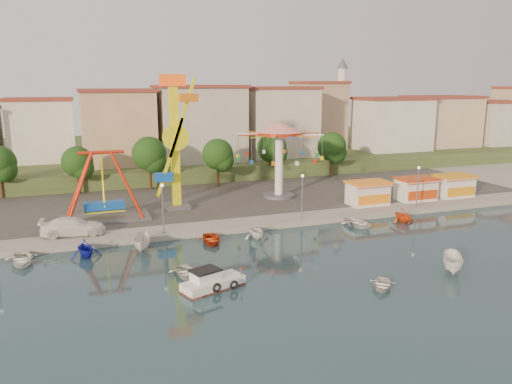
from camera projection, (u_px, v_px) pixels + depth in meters
name	position (u px, v px, depth m)	size (l,w,h in m)	color
ground	(282.00, 271.00, 43.40)	(200.00, 200.00, 0.00)	#152E3B
quay_deck	(162.00, 163.00, 100.23)	(200.00, 100.00, 0.60)	#9E998E
asphalt_pad	(200.00, 194.00, 70.80)	(90.00, 28.00, 0.01)	#4C4944
hill_terrace	(157.00, 154.00, 104.57)	(200.00, 60.00, 3.00)	#384C26
pirate_ship_ride	(103.00, 187.00, 56.98)	(10.00, 5.00, 8.00)	#59595E
kamikaze_tower	(177.00, 145.00, 61.05)	(4.36, 3.10, 16.50)	#59595E
wave_swinger	(279.00, 142.00, 67.43)	(11.60, 11.60, 10.40)	#59595E
booth_left	(368.00, 193.00, 64.45)	(5.40, 3.78, 3.08)	white
booth_mid	(416.00, 189.00, 66.95)	(5.40, 3.78, 3.08)	white
booth_right	(454.00, 185.00, 69.08)	(5.40, 3.78, 3.08)	white
lamp_post_1	(163.00, 210.00, 51.99)	(0.14, 0.14, 5.00)	#59595E
lamp_post_2	(302.00, 198.00, 57.35)	(0.14, 0.14, 5.00)	#59595E
lamp_post_3	(417.00, 188.00, 62.72)	(0.14, 0.14, 5.00)	#59595E
tree_1	(77.00, 162.00, 70.19)	(4.35, 4.35, 6.80)	#382314
tree_2	(149.00, 154.00, 72.99)	(5.02, 5.02, 7.85)	#382314
tree_3	(218.00, 154.00, 75.09)	(4.68, 4.68, 7.32)	#382314
tree_4	(272.00, 148.00, 81.15)	(4.86, 4.86, 7.60)	#382314
tree_5	(332.00, 147.00, 82.84)	(4.83, 4.83, 7.54)	#382314
building_1	(41.00, 137.00, 81.84)	(12.33, 9.01, 8.63)	silver
building_2	(122.00, 127.00, 86.50)	(11.95, 9.28, 11.23)	tan
building_3	(204.00, 132.00, 88.44)	(12.59, 10.50, 9.20)	beige
building_4	(268.00, 128.00, 96.08)	(10.75, 9.23, 9.24)	beige
building_5	(334.00, 122.00, 98.61)	(12.77, 10.96, 11.21)	tan
building_6	(389.00, 118.00, 101.01)	(8.23, 8.98, 12.36)	silver
building_7	(421.00, 123.00, 109.90)	(11.59, 10.93, 8.76)	beige
building_8	(494.00, 115.00, 108.17)	(12.84, 9.28, 12.58)	beige
minaret	(341.00, 101.00, 102.35)	(2.80, 2.80, 18.00)	silver
cabin_motorboat	(212.00, 283.00, 39.64)	(5.45, 3.49, 1.80)	white
rowboat_a	(185.00, 272.00, 42.26)	(2.40, 3.36, 0.70)	silver
rowboat_b	(382.00, 284.00, 39.76)	(2.13, 2.98, 0.62)	silver
skiff	(453.00, 263.00, 43.01)	(1.60, 4.25, 1.64)	white
van	(73.00, 226.00, 51.56)	(2.60, 6.39, 1.85)	white
moored_boat_0	(22.00, 259.00, 45.12)	(2.84, 3.98, 0.82)	white
moored_boat_1	(85.00, 248.00, 46.86)	(2.80, 3.25, 1.71)	#1218A3
moored_boat_2	(142.00, 243.00, 48.65)	(1.54, 4.10, 1.58)	silver
moored_boat_3	(211.00, 239.00, 51.06)	(2.69, 3.77, 0.78)	#C4380F
moored_boat_4	(256.00, 231.00, 52.63)	(2.61, 3.02, 1.59)	white
moored_boat_6	(359.00, 223.00, 56.89)	(2.95, 4.12, 0.85)	white
moored_boat_7	(403.00, 215.00, 58.81)	(2.64, 3.06, 1.61)	#F35115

